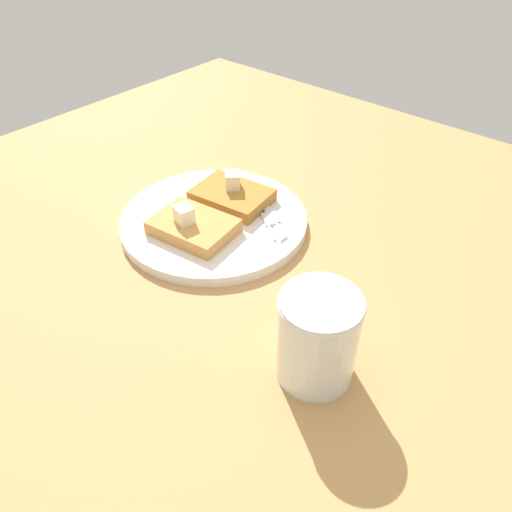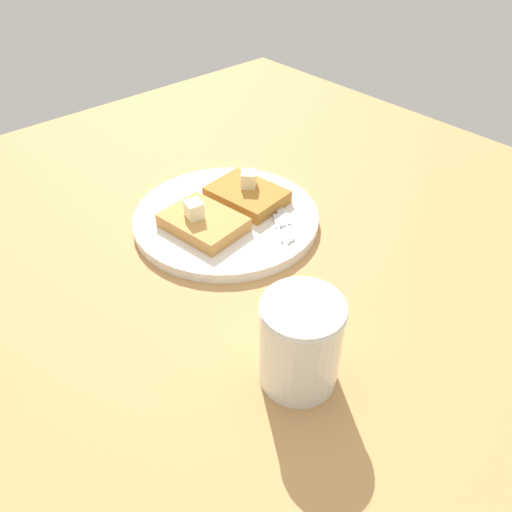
# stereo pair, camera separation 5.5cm
# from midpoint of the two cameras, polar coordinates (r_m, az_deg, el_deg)

# --- Properties ---
(table_surface) EXTENTS (1.13, 1.13, 0.03)m
(table_surface) POSITION_cam_midpoint_polar(r_m,az_deg,el_deg) (0.60, -5.36, -3.55)
(table_surface) COLOR #B6844C
(table_surface) RESTS_ON ground
(plate) EXTENTS (0.25, 0.25, 0.01)m
(plate) POSITION_cam_midpoint_polar(r_m,az_deg,el_deg) (0.67, -7.15, 4.02)
(plate) COLOR silver
(plate) RESTS_ON table_surface
(toast_slice_left) EXTENTS (0.09, 0.11, 0.02)m
(toast_slice_left) POSITION_cam_midpoint_polar(r_m,az_deg,el_deg) (0.64, -9.62, 3.23)
(toast_slice_left) COLOR #CA8D48
(toast_slice_left) RESTS_ON plate
(toast_slice_middle) EXTENTS (0.09, 0.11, 0.02)m
(toast_slice_middle) POSITION_cam_midpoint_polar(r_m,az_deg,el_deg) (0.69, -5.06, 6.76)
(toast_slice_middle) COLOR #AC722C
(toast_slice_middle) RESTS_ON plate
(butter_pat_primary) EXTENTS (0.02, 0.03, 0.02)m
(butter_pat_primary) POSITION_cam_midpoint_polar(r_m,az_deg,el_deg) (0.63, -10.74, 4.59)
(butter_pat_primary) COLOR #F4F1C6
(butter_pat_primary) RESTS_ON toast_slice_left
(butter_pat_secondary) EXTENTS (0.03, 0.03, 0.02)m
(butter_pat_secondary) POSITION_cam_midpoint_polar(r_m,az_deg,el_deg) (0.69, -4.98, 8.54)
(butter_pat_secondary) COLOR beige
(butter_pat_secondary) RESTS_ON toast_slice_middle
(fork) EXTENTS (0.10, 0.14, 0.00)m
(fork) POSITION_cam_midpoint_polar(r_m,az_deg,el_deg) (0.68, -1.10, 5.30)
(fork) COLOR silver
(fork) RESTS_ON plate
(syrup_jar) EXTENTS (0.08, 0.08, 0.10)m
(syrup_jar) POSITION_cam_midpoint_polar(r_m,az_deg,el_deg) (0.46, 3.60, -9.72)
(syrup_jar) COLOR #3B170B
(syrup_jar) RESTS_ON table_surface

